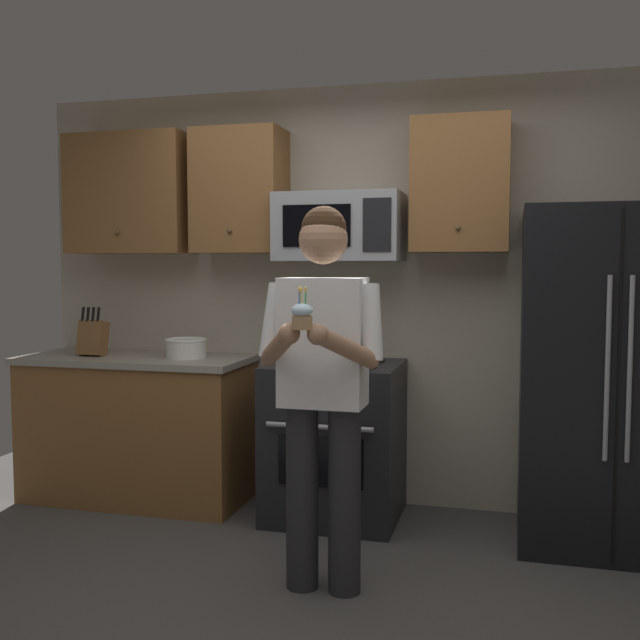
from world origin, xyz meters
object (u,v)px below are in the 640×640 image
microwave (340,227)px  bowl_large_white (186,348)px  oven_range (335,440)px  knife_block (93,338)px  refrigerator (608,378)px  cupcake (302,316)px  person (323,377)px

microwave → bowl_large_white: size_ratio=2.86×
oven_range → knife_block: knife_block is taller
oven_range → refrigerator: refrigerator is taller
knife_block → cupcake: cupcake is taller
knife_block → cupcake: (1.76, -1.27, 0.26)m
refrigerator → bowl_large_white: (-2.46, 0.06, 0.08)m
knife_block → person: person is taller
knife_block → oven_range: bearing=1.1°
knife_block → cupcake: 2.19m
refrigerator → cupcake: bearing=-136.2°
bowl_large_white → person: (1.14, -0.99, 0.01)m
microwave → cupcake: 1.50m
microwave → cupcake: (0.18, -1.42, -0.43)m
cupcake → refrigerator: bearing=43.8°
microwave → person: microwave is taller
refrigerator → cupcake: (-1.32, -1.26, 0.39)m
person → microwave: bearing=99.3°
oven_range → bowl_large_white: bowl_large_white is taller
microwave → knife_block: bearing=-174.6°
knife_block → cupcake: bearing=-35.9°
microwave → cupcake: microwave is taller
refrigerator → person: (-1.32, -0.94, 0.10)m
oven_range → cupcake: size_ratio=5.36×
knife_block → person: 2.00m
microwave → refrigerator: (1.50, -0.16, -0.82)m
refrigerator → knife_block: size_ratio=5.63×
microwave → bowl_large_white: bearing=-174.0°
oven_range → bowl_large_white: size_ratio=3.60×
oven_range → microwave: size_ratio=1.26×
refrigerator → person: bearing=-144.7°
refrigerator → knife_block: refrigerator is taller
bowl_large_white → cupcake: (1.14, -1.32, 0.31)m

